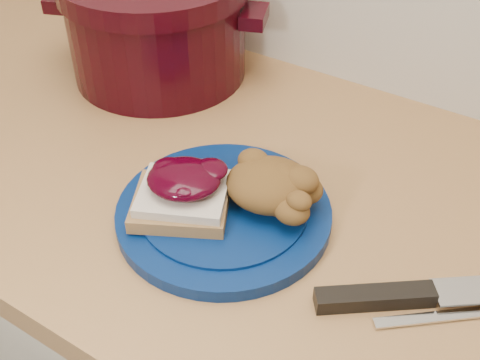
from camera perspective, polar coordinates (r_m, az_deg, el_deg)
The scene contains 7 objects.
plate at distance 0.71m, azimuth -1.55°, elevation -3.17°, with size 0.25×0.25×0.02m, color #051E51.
sandwich at distance 0.69m, azimuth -5.47°, elevation -1.10°, with size 0.14×0.13×0.05m.
stuffing_mound at distance 0.69m, azimuth 2.88°, elevation -0.47°, with size 0.10×0.09×0.05m, color brown.
chef_knife at distance 0.65m, azimuth 16.47°, elevation -10.37°, with size 0.28×0.22×0.02m.
butter_knife at distance 0.65m, azimuth 19.52°, elevation -11.98°, with size 0.16×0.01×0.00m, color silver.
dutch_oven at distance 0.97m, azimuth -7.88°, elevation 14.45°, with size 0.37×0.37×0.18m.
pepper_grinder at distance 0.96m, azimuth -5.86°, elevation 13.04°, with size 0.07×0.07×0.13m.
Camera 1 is at (0.25, 1.00, 1.39)m, focal length 45.00 mm.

